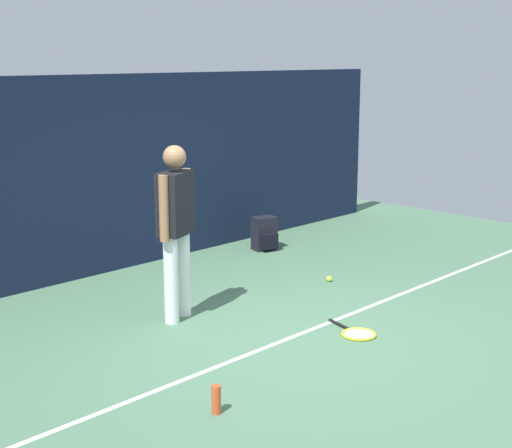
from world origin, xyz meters
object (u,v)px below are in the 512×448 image
Objects in this scene: backpack at (265,234)px; water_bottle at (216,400)px; tennis_player at (176,222)px; tennis_ball_by_fence at (329,279)px; tennis_racket at (357,333)px.

backpack is 2.06× the size of water_bottle.
tennis_player is at bearing -138.58° from backpack.
water_bottle reaches higher than tennis_ball_by_fence.
tennis_racket is 1.45× the size of backpack.
tennis_racket is 9.65× the size of tennis_ball_by_fence.
backpack is at bearing 163.73° from tennis_racket.
water_bottle is (-1.11, -1.74, -0.86)m from tennis_player.
tennis_racket is 1.67m from tennis_ball_by_fence.
tennis_racket is 2.98× the size of water_bottle.
backpack is (2.54, 1.24, -0.76)m from tennis_player.
backpack is 6.67× the size of tennis_ball_by_fence.
tennis_player reaches higher than tennis_racket.
tennis_player reaches higher than tennis_ball_by_fence.
backpack reaches higher than tennis_racket.
tennis_ball_by_fence is at bearing -94.33° from backpack.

